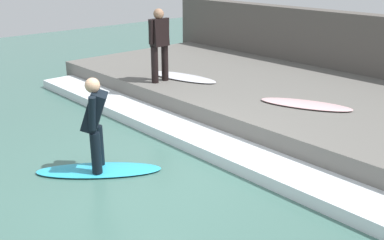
{
  "coord_description": "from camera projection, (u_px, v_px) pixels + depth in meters",
  "views": [
    {
      "loc": [
        -3.56,
        -4.87,
        3.09
      ],
      "look_at": [
        0.88,
        0.0,
        0.7
      ],
      "focal_mm": 42.0,
      "sensor_mm": 36.0,
      "label": 1
    }
  ],
  "objects": [
    {
      "name": "surfboard_spare",
      "position": [
        306.0,
        104.0,
        8.32
      ],
      "size": [
        1.16,
        1.76,
        0.06
      ],
      "color": "beige",
      "rests_on": "concrete_ledge"
    },
    {
      "name": "wave_foam_crest",
      "position": [
        216.0,
        146.0,
        7.57
      ],
      "size": [
        0.81,
        11.47,
        0.19
      ],
      "primitive_type": "cube",
      "color": "silver",
      "rests_on": "ground_plane"
    },
    {
      "name": "ground_plane",
      "position": [
        149.0,
        177.0,
        6.69
      ],
      "size": [
        28.0,
        28.0,
        0.0
      ],
      "primitive_type": "plane",
      "color": "#426B60"
    },
    {
      "name": "surfboard_riding",
      "position": [
        99.0,
        170.0,
        6.86
      ],
      "size": [
        1.82,
        1.61,
        0.06
      ],
      "color": "#2DADD1",
      "rests_on": "ground_plane"
    },
    {
      "name": "concrete_ledge",
      "position": [
        306.0,
        105.0,
        9.17
      ],
      "size": [
        4.4,
        12.07,
        0.5
      ],
      "primitive_type": "cube",
      "color": "#66635E",
      "rests_on": "ground_plane"
    },
    {
      "name": "surfer_riding",
      "position": [
        95.0,
        120.0,
        6.58
      ],
      "size": [
        0.54,
        0.54,
        1.42
      ],
      "color": "black",
      "rests_on": "surfboard_riding"
    },
    {
      "name": "surfer_waiting_near",
      "position": [
        159.0,
        41.0,
        9.66
      ],
      "size": [
        0.54,
        0.27,
        1.58
      ],
      "color": "black",
      "rests_on": "concrete_ledge"
    },
    {
      "name": "back_wall",
      "position": [
        369.0,
        55.0,
        10.48
      ],
      "size": [
        0.5,
        12.67,
        1.87
      ],
      "primitive_type": "cube",
      "color": "#544F49",
      "rests_on": "ground_plane"
    },
    {
      "name": "surfboard_waiting_near",
      "position": [
        183.0,
        77.0,
        10.22
      ],
      "size": [
        0.92,
        1.84,
        0.06
      ],
      "color": "silver",
      "rests_on": "concrete_ledge"
    }
  ]
}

